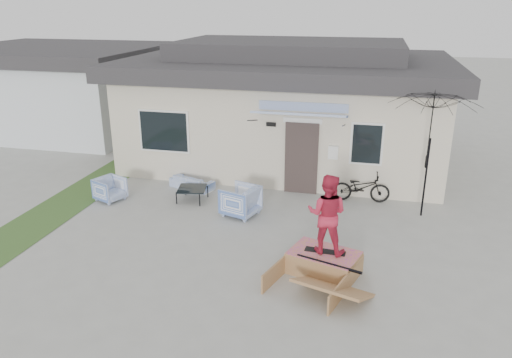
% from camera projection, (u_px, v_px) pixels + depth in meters
% --- Properties ---
extents(ground, '(90.00, 90.00, 0.00)m').
position_uv_depth(ground, '(223.00, 262.00, 10.62)').
color(ground, '#9B9B94').
rests_on(ground, ground).
extents(grass_strip, '(1.40, 8.00, 0.01)m').
position_uv_depth(grass_strip, '(64.00, 205.00, 13.59)').
color(grass_strip, '#335525').
rests_on(grass_strip, ground).
extents(house, '(10.80, 8.49, 4.10)m').
position_uv_depth(house, '(289.00, 103.00, 17.26)').
color(house, beige).
rests_on(house, ground).
extents(neighbor_house, '(8.60, 7.60, 3.50)m').
position_uv_depth(neighbor_house, '(60.00, 87.00, 21.46)').
color(neighbor_house, silver).
rests_on(neighbor_house, ground).
extents(loveseat, '(1.42, 0.81, 0.53)m').
position_uv_depth(loveseat, '(192.00, 180.00, 14.72)').
color(loveseat, '#4368BA').
rests_on(loveseat, ground).
extents(armchair_left, '(0.89, 0.91, 0.73)m').
position_uv_depth(armchair_left, '(110.00, 188.00, 13.80)').
color(armchair_left, '#4368BA').
rests_on(armchair_left, ground).
extents(armchair_right, '(1.02, 1.05, 0.88)m').
position_uv_depth(armchair_right, '(240.00, 199.00, 12.83)').
color(armchair_right, '#4368BA').
rests_on(armchair_right, ground).
extents(coffee_table, '(0.90, 0.90, 0.38)m').
position_uv_depth(coffee_table, '(192.00, 194.00, 13.84)').
color(coffee_table, black).
rests_on(coffee_table, ground).
extents(bicycle, '(1.62, 0.67, 1.01)m').
position_uv_depth(bicycle, '(361.00, 184.00, 13.68)').
color(bicycle, black).
rests_on(bicycle, ground).
extents(patio_umbrella, '(2.74, 2.64, 2.20)m').
position_uv_depth(patio_umbrella, '(429.00, 152.00, 12.34)').
color(patio_umbrella, black).
rests_on(patio_umbrella, ground).
extents(skate_ramp, '(1.85, 2.14, 0.45)m').
position_uv_depth(skate_ramp, '(324.00, 263.00, 10.14)').
color(skate_ramp, olive).
rests_on(skate_ramp, ground).
extents(skateboard, '(0.85, 0.26, 0.05)m').
position_uv_depth(skateboard, '(325.00, 251.00, 10.09)').
color(skateboard, black).
rests_on(skateboard, skate_ramp).
extents(skater, '(0.87, 0.71, 1.66)m').
position_uv_depth(skater, '(327.00, 212.00, 9.80)').
color(skater, '#C32641').
rests_on(skater, skateboard).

